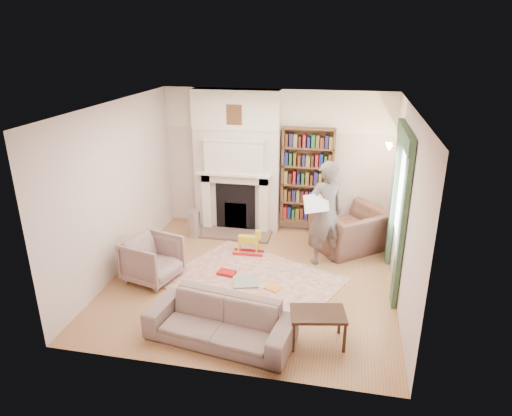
% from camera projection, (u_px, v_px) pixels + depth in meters
% --- Properties ---
extents(floor, '(4.50, 4.50, 0.00)m').
position_uv_depth(floor, '(253.00, 278.00, 7.51)').
color(floor, '#965F3C').
rests_on(floor, ground).
extents(ceiling, '(4.50, 4.50, 0.00)m').
position_uv_depth(ceiling, '(253.00, 106.00, 6.51)').
color(ceiling, white).
rests_on(ceiling, wall_back).
extents(wall_back, '(4.50, 0.00, 4.50)m').
position_uv_depth(wall_back, '(276.00, 161.00, 9.07)').
color(wall_back, silver).
rests_on(wall_back, floor).
extents(wall_front, '(4.50, 0.00, 4.50)m').
position_uv_depth(wall_front, '(210.00, 267.00, 4.95)').
color(wall_front, silver).
rests_on(wall_front, floor).
extents(wall_left, '(0.00, 4.50, 4.50)m').
position_uv_depth(wall_left, '(118.00, 189.00, 7.43)').
color(wall_left, silver).
rests_on(wall_left, floor).
extents(wall_right, '(0.00, 4.50, 4.50)m').
position_uv_depth(wall_right, '(405.00, 209.00, 6.59)').
color(wall_right, silver).
rests_on(wall_right, floor).
extents(fireplace, '(1.70, 0.58, 2.80)m').
position_uv_depth(fireplace, '(237.00, 162.00, 9.03)').
color(fireplace, silver).
rests_on(fireplace, floor).
extents(bookcase, '(1.00, 0.24, 1.85)m').
position_uv_depth(bookcase, '(308.00, 176.00, 8.91)').
color(bookcase, brown).
rests_on(bookcase, floor).
extents(window, '(0.02, 0.90, 1.30)m').
position_uv_depth(window, '(402.00, 197.00, 6.94)').
color(window, silver).
rests_on(window, wall_right).
extents(curtain_left, '(0.07, 0.32, 2.40)m').
position_uv_depth(curtain_left, '(402.00, 230.00, 6.40)').
color(curtain_left, '#324B30').
rests_on(curtain_left, floor).
extents(curtain_right, '(0.07, 0.32, 2.40)m').
position_uv_depth(curtain_right, '(394.00, 197.00, 7.68)').
color(curtain_right, '#324B30').
rests_on(curtain_right, floor).
extents(pelmet, '(0.09, 1.70, 0.24)m').
position_uv_depth(pelmet, '(406.00, 136.00, 6.61)').
color(pelmet, '#324B30').
rests_on(pelmet, wall_right).
extents(wall_sconce, '(0.20, 0.24, 0.24)m').
position_uv_depth(wall_sconce, '(386.00, 150.00, 7.82)').
color(wall_sconce, gold).
rests_on(wall_sconce, wall_right).
extents(rug, '(3.16, 2.86, 0.01)m').
position_uv_depth(rug, '(252.00, 281.00, 7.42)').
color(rug, beige).
rests_on(rug, floor).
extents(armchair_reading, '(1.59, 1.57, 0.78)m').
position_uv_depth(armchair_reading, '(350.00, 230.00, 8.38)').
color(armchair_reading, '#432624').
rests_on(armchair_reading, floor).
extents(armchair_left, '(0.97, 0.95, 0.72)m').
position_uv_depth(armchair_left, '(152.00, 259.00, 7.37)').
color(armchair_left, '#A09084').
rests_on(armchair_left, floor).
extents(sofa, '(2.02, 1.05, 0.56)m').
position_uv_depth(sofa, '(220.00, 321.00, 5.92)').
color(sofa, gray).
rests_on(sofa, floor).
extents(man_reading, '(0.80, 0.72, 1.84)m').
position_uv_depth(man_reading, '(325.00, 213.00, 7.73)').
color(man_reading, '#594F47').
rests_on(man_reading, floor).
extents(newspaper, '(0.44, 0.33, 0.29)m').
position_uv_depth(newspaper, '(316.00, 203.00, 7.49)').
color(newspaper, white).
rests_on(newspaper, man_reading).
extents(coffee_table, '(0.77, 0.57, 0.45)m').
position_uv_depth(coffee_table, '(317.00, 327.00, 5.89)').
color(coffee_table, '#381F13').
rests_on(coffee_table, floor).
extents(paraffin_heater, '(0.31, 0.31, 0.55)m').
position_uv_depth(paraffin_heater, '(195.00, 224.00, 8.95)').
color(paraffin_heater, '#A6A9AD').
rests_on(paraffin_heater, floor).
extents(rocking_horse, '(0.56, 0.24, 0.49)m').
position_uv_depth(rocking_horse, '(248.00, 242.00, 8.25)').
color(rocking_horse, gold).
rests_on(rocking_horse, rug).
extents(board_game, '(0.48, 0.48, 0.03)m').
position_uv_depth(board_game, '(246.00, 282.00, 7.35)').
color(board_game, '#E0CE4F').
rests_on(board_game, rug).
extents(game_box_lid, '(0.32, 0.24, 0.05)m').
position_uv_depth(game_box_lid, '(227.00, 273.00, 7.61)').
color(game_box_lid, '#B41514').
rests_on(game_box_lid, rug).
extents(comic_annuals, '(0.49, 0.59, 0.02)m').
position_uv_depth(comic_annuals, '(265.00, 293.00, 7.05)').
color(comic_annuals, red).
rests_on(comic_annuals, rug).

